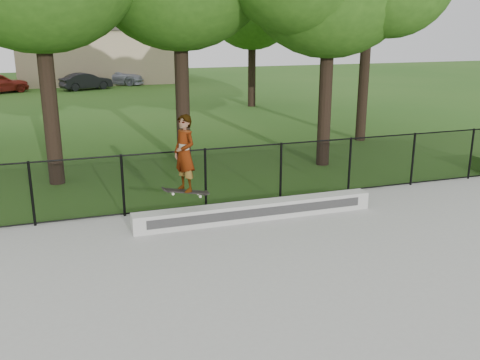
{
  "coord_description": "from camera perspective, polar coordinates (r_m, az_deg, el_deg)",
  "views": [
    {
      "loc": [
        -5.21,
        -6.3,
        4.43
      ],
      "look_at": [
        -1.68,
        4.2,
        1.2
      ],
      "focal_mm": 40.0,
      "sensor_mm": 36.0,
      "label": 1
    }
  ],
  "objects": [
    {
      "name": "ground",
      "position": [
        9.3,
        18.87,
        -13.15
      ],
      "size": [
        100.0,
        100.0,
        0.0
      ],
      "primitive_type": "plane",
      "color": "#275518",
      "rests_on": "ground"
    },
    {
      "name": "car_b",
      "position": [
        39.78,
        -16.09,
        10.09
      ],
      "size": [
        3.44,
        2.29,
        1.17
      ],
      "primitive_type": "imported",
      "rotation": [
        0.0,
        0.0,
        1.93
      ],
      "color": "black",
      "rests_on": "ground"
    },
    {
      "name": "skater_airborne",
      "position": [
        11.47,
        -5.93,
        2.69
      ],
      "size": [
        0.83,
        0.71,
        1.83
      ],
      "color": "black",
      "rests_on": "ground"
    },
    {
      "name": "car_c",
      "position": [
        42.53,
        -13.4,
        10.78
      ],
      "size": [
        4.77,
        3.43,
        1.38
      ],
      "primitive_type": "imported",
      "rotation": [
        0.0,
        0.0,
        1.19
      ],
      "color": "#AAACC0",
      "rests_on": "ground"
    },
    {
      "name": "grind_ledge",
      "position": [
        12.46,
        1.72,
        -3.29
      ],
      "size": [
        5.74,
        0.4,
        0.41
      ],
      "primitive_type": "cube",
      "color": "#B3B3AD",
      "rests_on": "concrete_slab"
    },
    {
      "name": "concrete_slab",
      "position": [
        9.29,
        18.89,
        -12.99
      ],
      "size": [
        14.0,
        12.0,
        0.06
      ],
      "primitive_type": "cube",
      "color": "#9C9B97",
      "rests_on": "ground"
    },
    {
      "name": "distant_building",
      "position": [
        44.48,
        -14.8,
        12.82
      ],
      "size": [
        12.4,
        6.4,
        4.3
      ],
      "color": "tan",
      "rests_on": "ground"
    },
    {
      "name": "chainlink_fence",
      "position": [
        13.75,
        4.37,
        0.95
      ],
      "size": [
        16.06,
        0.06,
        1.5
      ],
      "color": "black",
      "rests_on": "concrete_slab"
    }
  ]
}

